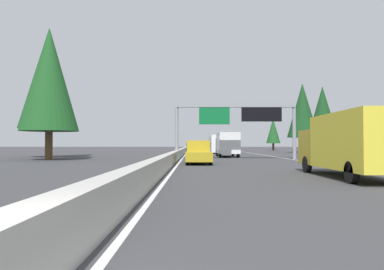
{
  "coord_description": "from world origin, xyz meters",
  "views": [
    {
      "loc": [
        -3.1,
        -1.45,
        1.56
      ],
      "look_at": [
        52.07,
        -1.24,
        2.93
      ],
      "focal_mm": 34.88,
      "sensor_mm": 36.0,
      "label": 1
    }
  ],
  "objects": [
    {
      "name": "ground_plane",
      "position": [
        60.0,
        0.0,
        0.0
      ],
      "size": [
        320.0,
        320.0,
        0.0
      ],
      "primitive_type": "plane",
      "color": "#38383A"
    },
    {
      "name": "median_barrier",
      "position": [
        80.0,
        0.3,
        0.45
      ],
      "size": [
        180.0,
        0.56,
        0.9
      ],
      "primitive_type": "cube",
      "color": "#ADAAA3",
      "rests_on": "ground"
    },
    {
      "name": "shoulder_stripe_right",
      "position": [
        70.0,
        -11.52,
        0.01
      ],
      "size": [
        160.0,
        0.16,
        0.01
      ],
      "primitive_type": "cube",
      "color": "silver",
      "rests_on": "ground"
    },
    {
      "name": "shoulder_stripe_median",
      "position": [
        70.0,
        -0.25,
        0.01
      ],
      "size": [
        160.0,
        0.16,
        0.01
      ],
      "primitive_type": "cube",
      "color": "silver",
      "rests_on": "ground"
    },
    {
      "name": "sign_gantry_overhead",
      "position": [
        35.87,
        -6.04,
        4.72
      ],
      "size": [
        0.5,
        12.68,
        5.93
      ],
      "color": "gray",
      "rests_on": "ground"
    },
    {
      "name": "box_truck_mid_left",
      "position": [
        14.29,
        -8.76,
        1.61
      ],
      "size": [
        8.5,
        2.4,
        2.95
      ],
      "color": "gold",
      "rests_on": "ground"
    },
    {
      "name": "pickup_far_right",
      "position": [
        26.95,
        -1.86,
        0.91
      ],
      "size": [
        5.6,
        2.0,
        1.86
      ],
      "color": "#AD931E",
      "rests_on": "ground"
    },
    {
      "name": "minivan_distant_b",
      "position": [
        74.26,
        -2.04,
        0.95
      ],
      "size": [
        5.0,
        1.95,
        1.69
      ],
      "color": "slate",
      "rests_on": "ground"
    },
    {
      "name": "sedan_near_center",
      "position": [
        77.64,
        -8.87,
        0.68
      ],
      "size": [
        4.4,
        1.8,
        1.47
      ],
      "color": "silver",
      "rests_on": "ground"
    },
    {
      "name": "bus_near_right",
      "position": [
        62.72,
        -5.62,
        1.72
      ],
      "size": [
        11.5,
        2.55,
        3.1
      ],
      "color": "white",
      "rests_on": "ground"
    },
    {
      "name": "sedan_mid_right",
      "position": [
        89.82,
        -5.51,
        0.68
      ],
      "size": [
        4.4,
        1.8,
        1.47
      ],
      "color": "red",
      "rests_on": "ground"
    },
    {
      "name": "sedan_mid_center",
      "position": [
        46.36,
        -1.75,
        0.68
      ],
      "size": [
        4.4,
        1.8,
        1.47
      ],
      "color": "silver",
      "rests_on": "ground"
    },
    {
      "name": "box_truck_far_center",
      "position": [
        43.34,
        -5.64,
        1.61
      ],
      "size": [
        8.5,
        2.4,
        2.95
      ],
      "color": "white",
      "rests_on": "ground"
    },
    {
      "name": "conifer_right_near",
      "position": [
        44.35,
        -17.93,
        5.44
      ],
      "size": [
        3.94,
        3.94,
        8.97
      ],
      "color": "#4C3823",
      "rests_on": "ground"
    },
    {
      "name": "conifer_right_mid",
      "position": [
        65.72,
        -21.65,
        7.82
      ],
      "size": [
        5.66,
        5.66,
        12.87
      ],
      "color": "#4C3823",
      "rests_on": "ground"
    },
    {
      "name": "conifer_right_far",
      "position": [
        92.57,
        -21.96,
        4.96
      ],
      "size": [
        3.6,
        3.6,
        8.18
      ],
      "color": "#4C3823",
      "rests_on": "ground"
    },
    {
      "name": "conifer_left_foreground",
      "position": [
        33.75,
        12.86,
        7.91
      ],
      "size": [
        5.72,
        5.72,
        13.01
      ],
      "color": "#4C3823",
      "rests_on": "ground"
    },
    {
      "name": "conifer_left_near",
      "position": [
        41.87,
        16.12,
        9.61
      ],
      "size": [
        6.95,
        6.95,
        15.79
      ],
      "color": "#4C3823",
      "rests_on": "ground"
    }
  ]
}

